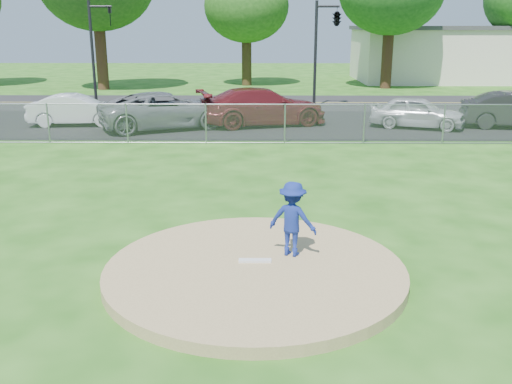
% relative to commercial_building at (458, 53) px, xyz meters
% --- Properties ---
extents(ground, '(120.00, 120.00, 0.00)m').
position_rel_commercial_building_xyz_m(ground, '(-16.00, -28.00, -2.16)').
color(ground, '#205813').
rests_on(ground, ground).
extents(pitchers_mound, '(5.40, 5.40, 0.20)m').
position_rel_commercial_building_xyz_m(pitchers_mound, '(-16.00, -38.00, -2.06)').
color(pitchers_mound, tan).
rests_on(pitchers_mound, ground).
extents(pitching_rubber, '(0.60, 0.15, 0.04)m').
position_rel_commercial_building_xyz_m(pitching_rubber, '(-16.00, -37.80, -1.94)').
color(pitching_rubber, white).
rests_on(pitching_rubber, pitchers_mound).
extents(chain_link_fence, '(40.00, 0.06, 1.50)m').
position_rel_commercial_building_xyz_m(chain_link_fence, '(-16.00, -26.00, -1.41)').
color(chain_link_fence, gray).
rests_on(chain_link_fence, ground).
extents(parking_lot, '(50.00, 8.00, 0.01)m').
position_rel_commercial_building_xyz_m(parking_lot, '(-16.00, -21.50, -2.15)').
color(parking_lot, black).
rests_on(parking_lot, ground).
extents(street, '(60.00, 7.00, 0.01)m').
position_rel_commercial_building_xyz_m(street, '(-16.00, -14.00, -2.16)').
color(street, '#232326').
rests_on(street, ground).
extents(commercial_building, '(16.40, 9.40, 4.30)m').
position_rel_commercial_building_xyz_m(commercial_building, '(0.00, 0.00, 0.00)').
color(commercial_building, beige).
rests_on(commercial_building, ground).
extents(traffic_signal_left, '(1.28, 0.20, 5.60)m').
position_rel_commercial_building_xyz_m(traffic_signal_left, '(-24.76, -16.00, 1.20)').
color(traffic_signal_left, black).
rests_on(traffic_signal_left, ground).
extents(traffic_signal_center, '(1.42, 2.48, 5.60)m').
position_rel_commercial_building_xyz_m(traffic_signal_center, '(-12.03, -16.00, 2.45)').
color(traffic_signal_center, black).
rests_on(traffic_signal_center, ground).
extents(pitcher, '(1.05, 0.83, 1.42)m').
position_rel_commercial_building_xyz_m(pitcher, '(-15.31, -37.45, -1.25)').
color(pitcher, navy).
rests_on(pitcher, pitchers_mound).
extents(traffic_cone, '(0.35, 0.35, 0.68)m').
position_rel_commercial_building_xyz_m(traffic_cone, '(-22.22, -22.87, -1.81)').
color(traffic_cone, orange).
rests_on(traffic_cone, parking_lot).
extents(parked_car_white, '(4.31, 1.82, 1.38)m').
position_rel_commercial_building_xyz_m(parked_car_white, '(-24.19, -21.94, -1.46)').
color(parked_car_white, white).
rests_on(parked_car_white, parking_lot).
extents(parked_car_gray, '(6.28, 4.72, 1.58)m').
position_rel_commercial_building_xyz_m(parked_car_gray, '(-20.06, -22.75, -1.36)').
color(parked_car_gray, gray).
rests_on(parked_car_gray, parking_lot).
extents(parked_car_darkred, '(6.17, 3.84, 1.67)m').
position_rel_commercial_building_xyz_m(parked_car_darkred, '(-15.83, -21.85, -1.32)').
color(parked_car_darkred, maroon).
rests_on(parked_car_darkred, parking_lot).
extents(parked_car_pearl, '(4.34, 2.81, 1.37)m').
position_rel_commercial_building_xyz_m(parked_car_pearl, '(-9.07, -22.48, -1.46)').
color(parked_car_pearl, silver).
rests_on(parked_car_pearl, parking_lot).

